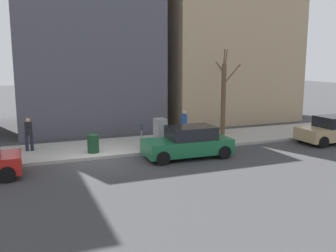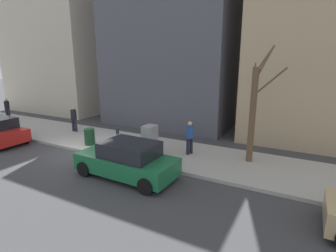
{
  "view_description": "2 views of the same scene",
  "coord_description": "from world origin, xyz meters",
  "px_view_note": "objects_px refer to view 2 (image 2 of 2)",
  "views": [
    {
      "loc": [
        -17.11,
        3.51,
        4.61
      ],
      "look_at": [
        0.54,
        -3.64,
        1.29
      ],
      "focal_mm": 40.0,
      "sensor_mm": 36.0,
      "label": 1
    },
    {
      "loc": [
        -9.24,
        -10.22,
        4.69
      ],
      "look_at": [
        1.35,
        -4.5,
        1.67
      ],
      "focal_mm": 28.0,
      "sensor_mm": 36.0,
      "label": 2
    }
  ],
  "objects_px": {
    "utility_box": "(150,140)",
    "trash_bin": "(90,137)",
    "pedestrian_midblock": "(74,117)",
    "pedestrian_far_corner": "(7,108)",
    "office_block_center": "(182,19)",
    "parked_car_green": "(127,160)",
    "parking_meter": "(118,138)",
    "pedestrian_near_meter": "(190,136)",
    "bare_tree": "(254,111)"
  },
  "relations": [
    {
      "from": "pedestrian_near_meter",
      "to": "utility_box",
      "type": "bearing_deg",
      "value": 135.45
    },
    {
      "from": "utility_box",
      "to": "parking_meter",
      "type": "bearing_deg",
      "value": 122.65
    },
    {
      "from": "trash_bin",
      "to": "pedestrian_near_meter",
      "type": "relative_size",
      "value": 0.54
    },
    {
      "from": "parked_car_green",
      "to": "office_block_center",
      "type": "relative_size",
      "value": 0.27
    },
    {
      "from": "utility_box",
      "to": "pedestrian_near_meter",
      "type": "xyz_separation_m",
      "value": [
        0.85,
        -1.79,
        0.24
      ]
    },
    {
      "from": "trash_bin",
      "to": "pedestrian_midblock",
      "type": "xyz_separation_m",
      "value": [
        1.59,
        2.9,
        0.49
      ]
    },
    {
      "from": "parking_meter",
      "to": "pedestrian_midblock",
      "type": "relative_size",
      "value": 0.81
    },
    {
      "from": "parked_car_green",
      "to": "pedestrian_midblock",
      "type": "height_order",
      "value": "pedestrian_midblock"
    },
    {
      "from": "pedestrian_near_meter",
      "to": "pedestrian_far_corner",
      "type": "xyz_separation_m",
      "value": [
        0.46,
        15.87,
        0.0
      ]
    },
    {
      "from": "parking_meter",
      "to": "pedestrian_midblock",
      "type": "bearing_deg",
      "value": 68.83
    },
    {
      "from": "pedestrian_midblock",
      "to": "pedestrian_far_corner",
      "type": "height_order",
      "value": "same"
    },
    {
      "from": "utility_box",
      "to": "pedestrian_midblock",
      "type": "xyz_separation_m",
      "value": [
        1.19,
        6.58,
        0.24
      ]
    },
    {
      "from": "parked_car_green",
      "to": "trash_bin",
      "type": "height_order",
      "value": "parked_car_green"
    },
    {
      "from": "office_block_center",
      "to": "pedestrian_near_meter",
      "type": "bearing_deg",
      "value": -151.76
    },
    {
      "from": "parking_meter",
      "to": "office_block_center",
      "type": "height_order",
      "value": "office_block_center"
    },
    {
      "from": "pedestrian_midblock",
      "to": "office_block_center",
      "type": "xyz_separation_m",
      "value": [
        7.62,
        -4.09,
        6.64
      ]
    },
    {
      "from": "pedestrian_midblock",
      "to": "utility_box",
      "type": "bearing_deg",
      "value": -12.05
    },
    {
      "from": "parked_car_green",
      "to": "pedestrian_near_meter",
      "type": "height_order",
      "value": "pedestrian_near_meter"
    },
    {
      "from": "bare_tree",
      "to": "pedestrian_near_meter",
      "type": "distance_m",
      "value": 3.21
    },
    {
      "from": "pedestrian_near_meter",
      "to": "trash_bin",
      "type": "bearing_deg",
      "value": 122.86
    },
    {
      "from": "parking_meter",
      "to": "pedestrian_far_corner",
      "type": "relative_size",
      "value": 0.81
    },
    {
      "from": "utility_box",
      "to": "office_block_center",
      "type": "height_order",
      "value": "office_block_center"
    },
    {
      "from": "parked_car_green",
      "to": "pedestrian_far_corner",
      "type": "distance_m",
      "value": 15.06
    },
    {
      "from": "parking_meter",
      "to": "pedestrian_midblock",
      "type": "xyz_separation_m",
      "value": [
        2.04,
        5.26,
        0.11
      ]
    },
    {
      "from": "utility_box",
      "to": "pedestrian_far_corner",
      "type": "bearing_deg",
      "value": 84.67
    },
    {
      "from": "parking_meter",
      "to": "utility_box",
      "type": "relative_size",
      "value": 0.94
    },
    {
      "from": "utility_box",
      "to": "pedestrian_near_meter",
      "type": "height_order",
      "value": "pedestrian_near_meter"
    },
    {
      "from": "trash_bin",
      "to": "pedestrian_midblock",
      "type": "relative_size",
      "value": 0.54
    },
    {
      "from": "bare_tree",
      "to": "parking_meter",
      "type": "bearing_deg",
      "value": 110.07
    },
    {
      "from": "parked_car_green",
      "to": "pedestrian_near_meter",
      "type": "bearing_deg",
      "value": -19.7
    },
    {
      "from": "utility_box",
      "to": "parked_car_green",
      "type": "bearing_deg",
      "value": -168.97
    },
    {
      "from": "utility_box",
      "to": "trash_bin",
      "type": "bearing_deg",
      "value": 96.19
    },
    {
      "from": "trash_bin",
      "to": "office_block_center",
      "type": "relative_size",
      "value": 0.06
    },
    {
      "from": "bare_tree",
      "to": "pedestrian_midblock",
      "type": "bearing_deg",
      "value": 90.73
    },
    {
      "from": "parked_car_green",
      "to": "office_block_center",
      "type": "height_order",
      "value": "office_block_center"
    },
    {
      "from": "trash_bin",
      "to": "pedestrian_near_meter",
      "type": "height_order",
      "value": "pedestrian_near_meter"
    },
    {
      "from": "parked_car_green",
      "to": "pedestrian_far_corner",
      "type": "relative_size",
      "value": 2.56
    },
    {
      "from": "utility_box",
      "to": "office_block_center",
      "type": "xyz_separation_m",
      "value": [
        8.81,
        2.49,
        6.88
      ]
    },
    {
      "from": "parked_car_green",
      "to": "utility_box",
      "type": "distance_m",
      "value": 2.55
    },
    {
      "from": "parked_car_green",
      "to": "office_block_center",
      "type": "xyz_separation_m",
      "value": [
        11.31,
        2.98,
        6.99
      ]
    },
    {
      "from": "pedestrian_near_meter",
      "to": "office_block_center",
      "type": "xyz_separation_m",
      "value": [
        7.96,
        4.28,
        6.64
      ]
    },
    {
      "from": "trash_bin",
      "to": "pedestrian_midblock",
      "type": "distance_m",
      "value": 3.34
    },
    {
      "from": "utility_box",
      "to": "pedestrian_far_corner",
      "type": "xyz_separation_m",
      "value": [
        1.31,
        14.08,
        0.24
      ]
    },
    {
      "from": "pedestrian_near_meter",
      "to": "pedestrian_far_corner",
      "type": "height_order",
      "value": "same"
    },
    {
      "from": "parked_car_green",
      "to": "bare_tree",
      "type": "xyz_separation_m",
      "value": [
        3.83,
        -4.15,
        1.76
      ]
    },
    {
      "from": "parked_car_green",
      "to": "parking_meter",
      "type": "bearing_deg",
      "value": 49.13
    },
    {
      "from": "parking_meter",
      "to": "pedestrian_midblock",
      "type": "distance_m",
      "value": 5.64
    },
    {
      "from": "utility_box",
      "to": "office_block_center",
      "type": "distance_m",
      "value": 11.45
    },
    {
      "from": "pedestrian_midblock",
      "to": "pedestrian_far_corner",
      "type": "bearing_deg",
      "value": 177.18
    },
    {
      "from": "parking_meter",
      "to": "office_block_center",
      "type": "relative_size",
      "value": 0.09
    }
  ]
}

